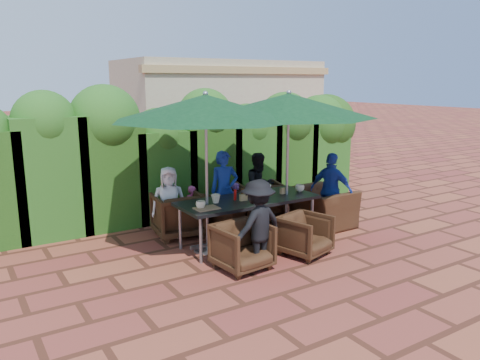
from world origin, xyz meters
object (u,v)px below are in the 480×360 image
chair_end_right (322,201)px  chair_far_mid (225,208)px  dining_table (248,203)px  umbrella_left (206,108)px  chair_far_right (260,200)px  chair_near_left (242,244)px  chair_near_right (305,233)px  umbrella_right (289,106)px  chair_far_left (178,213)px

chair_end_right → chair_far_mid: bearing=63.2°
dining_table → umbrella_left: (-0.72, 0.06, 1.54)m
dining_table → chair_far_right: chair_far_right is taller
umbrella_left → chair_far_mid: umbrella_left is taller
dining_table → chair_end_right: size_ratio=2.16×
chair_near_left → umbrella_left: bearing=88.6°
chair_far_mid → chair_far_right: (0.82, 0.07, 0.02)m
chair_far_right → chair_end_right: (0.77, -0.84, 0.05)m
chair_near_right → dining_table: bearing=101.2°
chair_far_right → chair_far_mid: bearing=19.6°
chair_near_right → chair_end_right: bearing=23.4°
chair_end_right → chair_far_right: bearing=41.7°
umbrella_right → chair_end_right: size_ratio=2.65×
chair_far_left → chair_near_left: (0.15, -1.80, -0.05)m
chair_far_mid → chair_end_right: chair_end_right is taller
chair_far_mid → chair_near_left: chair_far_mid is taller
chair_far_mid → chair_near_right: bearing=77.9°
umbrella_left → chair_far_mid: size_ratio=3.57×
chair_far_right → umbrella_left: bearing=43.4°
chair_far_right → chair_end_right: 1.14m
dining_table → umbrella_left: 1.70m
chair_near_left → chair_end_right: bearing=16.2°
umbrella_left → chair_far_mid: (0.78, 0.80, -1.82)m
chair_far_right → chair_near_left: (-1.53, -1.77, -0.05)m
chair_near_right → chair_end_right: size_ratio=0.65×
chair_far_left → chair_far_mid: (0.86, -0.09, -0.02)m
umbrella_left → umbrella_right: same height
umbrella_right → chair_near_right: 2.06m
umbrella_left → chair_end_right: umbrella_left is taller
chair_end_right → chair_near_left: bearing=111.3°
chair_near_right → chair_end_right: chair_end_right is taller
dining_table → chair_far_mid: size_ratio=2.91×
chair_far_left → chair_far_right: 1.68m
chair_far_left → chair_near_right: bearing=131.9°
dining_table → chair_far_left: bearing=130.0°
chair_far_mid → umbrella_right: bearing=100.2°
chair_far_mid → chair_near_right: size_ratio=1.15×
umbrella_right → chair_far_left: size_ratio=3.42×
chair_far_mid → chair_near_left: bearing=42.7°
dining_table → chair_near_right: dining_table is taller
chair_far_right → chair_near_left: chair_far_right is taller
chair_far_mid → chair_near_left: size_ratio=1.09×
umbrella_right → chair_far_right: (0.16, 1.00, -1.80)m
umbrella_left → chair_near_right: size_ratio=4.11×
dining_table → umbrella_left: bearing=175.2°
chair_far_right → chair_far_left: bearing=14.0°
umbrella_left → chair_near_right: 2.40m
chair_far_mid → chair_far_right: 0.82m
umbrella_right → chair_near_left: size_ratio=3.88×
dining_table → chair_far_mid: bearing=85.8°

